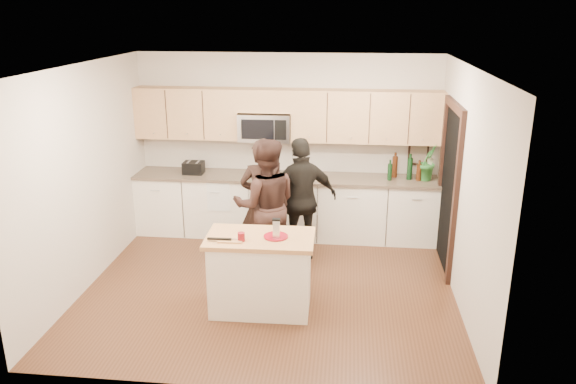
# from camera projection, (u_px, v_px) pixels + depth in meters

# --- Properties ---
(floor) EXTENTS (4.50, 4.50, 0.00)m
(floor) POSITION_uv_depth(u_px,v_px,m) (270.00, 286.00, 7.02)
(floor) COLOR #522E1C
(floor) RESTS_ON ground
(room_shell) EXTENTS (4.52, 4.02, 2.71)m
(room_shell) POSITION_uv_depth(u_px,v_px,m) (269.00, 152.00, 6.48)
(room_shell) COLOR #C0B3A4
(room_shell) RESTS_ON ground
(back_cabinetry) EXTENTS (4.50, 0.66, 0.94)m
(back_cabinetry) POSITION_uv_depth(u_px,v_px,m) (285.00, 206.00, 8.47)
(back_cabinetry) COLOR white
(back_cabinetry) RESTS_ON ground
(upper_cabinetry) EXTENTS (4.50, 0.33, 0.75)m
(upper_cabinetry) POSITION_uv_depth(u_px,v_px,m) (289.00, 114.00, 8.17)
(upper_cabinetry) COLOR tan
(upper_cabinetry) RESTS_ON ground
(microwave) EXTENTS (0.76, 0.41, 0.40)m
(microwave) POSITION_uv_depth(u_px,v_px,m) (265.00, 127.00, 8.23)
(microwave) COLOR silver
(microwave) RESTS_ON ground
(doorway) EXTENTS (0.06, 1.25, 2.20)m
(doorway) POSITION_uv_depth(u_px,v_px,m) (449.00, 182.00, 7.28)
(doorway) COLOR black
(doorway) RESTS_ON ground
(framed_picture) EXTENTS (0.30, 0.03, 0.38)m
(framed_picture) POSITION_uv_depth(u_px,v_px,m) (418.00, 152.00, 8.29)
(framed_picture) COLOR black
(framed_picture) RESTS_ON ground
(dish_towel) EXTENTS (0.34, 0.60, 0.48)m
(dish_towel) POSITION_uv_depth(u_px,v_px,m) (220.00, 187.00, 8.28)
(dish_towel) COLOR white
(dish_towel) RESTS_ON ground
(island) EXTENTS (1.22, 0.73, 0.90)m
(island) POSITION_uv_depth(u_px,v_px,m) (261.00, 273.00, 6.36)
(island) COLOR white
(island) RESTS_ON ground
(red_plate) EXTENTS (0.27, 0.27, 0.02)m
(red_plate) POSITION_uv_depth(u_px,v_px,m) (276.00, 236.00, 6.20)
(red_plate) COLOR maroon
(red_plate) RESTS_ON island
(box_grater) EXTENTS (0.09, 0.06, 0.22)m
(box_grater) POSITION_uv_depth(u_px,v_px,m) (276.00, 228.00, 6.12)
(box_grater) COLOR silver
(box_grater) RESTS_ON red_plate
(drink_glass) EXTENTS (0.08, 0.08, 0.10)m
(drink_glass) POSITION_uv_depth(u_px,v_px,m) (241.00, 237.00, 6.08)
(drink_glass) COLOR maroon
(drink_glass) RESTS_ON island
(cutting_board) EXTENTS (0.27, 0.19, 0.02)m
(cutting_board) POSITION_uv_depth(u_px,v_px,m) (231.00, 240.00, 6.11)
(cutting_board) COLOR tan
(cutting_board) RESTS_ON island
(tongs) EXTENTS (0.26, 0.04, 0.02)m
(tongs) POSITION_uv_depth(u_px,v_px,m) (219.00, 239.00, 6.08)
(tongs) COLOR black
(tongs) RESTS_ON cutting_board
(knife) EXTENTS (0.20, 0.02, 0.01)m
(knife) POSITION_uv_depth(u_px,v_px,m) (232.00, 239.00, 6.10)
(knife) COLOR silver
(knife) RESTS_ON cutting_board
(toaster) EXTENTS (0.30, 0.24, 0.18)m
(toaster) POSITION_uv_depth(u_px,v_px,m) (194.00, 168.00, 8.41)
(toaster) COLOR black
(toaster) RESTS_ON back_cabinetry
(bottle_cluster) EXTENTS (0.65, 0.24, 0.38)m
(bottle_cluster) POSITION_uv_depth(u_px,v_px,m) (410.00, 167.00, 8.12)
(bottle_cluster) COLOR black
(bottle_cluster) RESTS_ON back_cabinetry
(orchid) EXTENTS (0.39, 0.38, 0.55)m
(orchid) POSITION_uv_depth(u_px,v_px,m) (428.00, 161.00, 8.05)
(orchid) COLOR #2E742F
(orchid) RESTS_ON back_cabinetry
(woman_left) EXTENTS (0.68, 0.49, 1.75)m
(woman_left) POSITION_uv_depth(u_px,v_px,m) (264.00, 204.00, 7.32)
(woman_left) COLOR black
(woman_left) RESTS_ON ground
(woman_center) EXTENTS (0.96, 0.81, 1.76)m
(woman_center) POSITION_uv_depth(u_px,v_px,m) (266.00, 205.00, 7.25)
(woman_center) COLOR black
(woman_center) RESTS_ON ground
(woman_right) EXTENTS (1.08, 0.80, 1.70)m
(woman_right) POSITION_uv_depth(u_px,v_px,m) (302.00, 200.00, 7.55)
(woman_right) COLOR black
(woman_right) RESTS_ON ground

